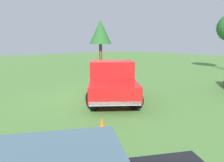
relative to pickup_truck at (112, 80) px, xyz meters
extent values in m
plane|color=#54843D|center=(-0.64, -0.53, -0.93)|extent=(80.00, 80.00, 0.00)
cylinder|color=black|center=(1.74, -0.19, -0.54)|extent=(0.77, 0.22, 0.77)
cylinder|color=black|center=(0.78, -1.57, -0.54)|extent=(0.77, 0.22, 0.77)
cylinder|color=black|center=(-0.59, 1.44, -0.54)|extent=(0.77, 0.22, 0.77)
cylinder|color=black|center=(-1.56, 0.06, -0.54)|extent=(0.77, 0.22, 0.77)
cube|color=red|center=(1.19, -0.83, -0.21)|extent=(2.60, 2.65, 0.64)
cube|color=red|center=(-0.13, 0.09, 0.17)|extent=(2.31, 2.44, 1.40)
cube|color=slate|center=(-0.13, 0.09, 0.61)|extent=(2.04, 2.19, 0.48)
cube|color=red|center=(-0.85, 0.60, -0.23)|extent=(2.89, 2.85, 0.60)
cube|color=silver|center=(1.87, -1.31, -0.47)|extent=(1.19, 1.63, 0.16)
cylinder|color=brown|center=(-10.89, 7.02, 0.32)|extent=(0.34, 0.34, 2.49)
cone|color=#286028|center=(-10.89, 7.02, 2.80)|extent=(2.36, 2.36, 2.48)
cone|color=orange|center=(2.96, -2.68, -0.66)|extent=(0.32, 0.32, 0.55)
camera|label=1|loc=(7.58, -5.95, 1.71)|focal=33.64mm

